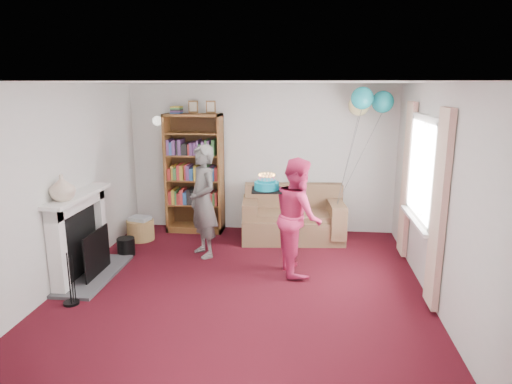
# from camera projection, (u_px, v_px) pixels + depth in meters

# --- Properties ---
(ground) EXTENTS (5.00, 5.00, 0.00)m
(ground) POSITION_uv_depth(u_px,v_px,m) (241.00, 290.00, 5.64)
(ground) COLOR black
(ground) RESTS_ON ground
(wall_back) EXTENTS (4.50, 0.02, 2.50)m
(wall_back) POSITION_uv_depth(u_px,v_px,m) (261.00, 158.00, 7.78)
(wall_back) COLOR silver
(wall_back) RESTS_ON ground
(wall_left) EXTENTS (0.02, 5.00, 2.50)m
(wall_left) POSITION_uv_depth(u_px,v_px,m) (58.00, 187.00, 5.59)
(wall_left) COLOR silver
(wall_left) RESTS_ON ground
(wall_right) EXTENTS (0.02, 5.00, 2.50)m
(wall_right) POSITION_uv_depth(u_px,v_px,m) (440.00, 197.00, 5.11)
(wall_right) COLOR silver
(wall_right) RESTS_ON ground
(ceiling) EXTENTS (4.50, 5.00, 0.01)m
(ceiling) POSITION_uv_depth(u_px,v_px,m) (239.00, 82.00, 5.06)
(ceiling) COLOR white
(ceiling) RESTS_ON wall_back
(fireplace) EXTENTS (0.55, 1.80, 1.12)m
(fireplace) POSITION_uv_depth(u_px,v_px,m) (84.00, 240.00, 5.93)
(fireplace) COLOR #3F3F42
(fireplace) RESTS_ON ground
(window_bay) EXTENTS (0.14, 2.02, 2.20)m
(window_bay) POSITION_uv_depth(u_px,v_px,m) (421.00, 189.00, 5.70)
(window_bay) COLOR white
(window_bay) RESTS_ON ground
(wall_sconce) EXTENTS (0.16, 0.23, 0.16)m
(wall_sconce) POSITION_uv_depth(u_px,v_px,m) (157.00, 121.00, 7.68)
(wall_sconce) COLOR gold
(wall_sconce) RESTS_ON ground
(bookcase) EXTENTS (0.95, 0.42, 2.22)m
(bookcase) POSITION_uv_depth(u_px,v_px,m) (195.00, 175.00, 7.76)
(bookcase) COLOR #472B14
(bookcase) RESTS_ON ground
(sofa) EXTENTS (1.63, 0.86, 0.86)m
(sofa) POSITION_uv_depth(u_px,v_px,m) (293.00, 219.00, 7.50)
(sofa) COLOR brown
(sofa) RESTS_ON ground
(wicker_basket) EXTENTS (0.44, 0.44, 0.39)m
(wicker_basket) POSITION_uv_depth(u_px,v_px,m) (141.00, 229.00, 7.44)
(wicker_basket) COLOR #A8864E
(wicker_basket) RESTS_ON ground
(person_striped) EXTENTS (0.68, 0.72, 1.65)m
(person_striped) POSITION_uv_depth(u_px,v_px,m) (203.00, 201.00, 6.62)
(person_striped) COLOR black
(person_striped) RESTS_ON ground
(person_magenta) EXTENTS (0.76, 0.88, 1.56)m
(person_magenta) POSITION_uv_depth(u_px,v_px,m) (298.00, 216.00, 6.04)
(person_magenta) COLOR #CB2859
(person_magenta) RESTS_ON ground
(birthday_cake) EXTENTS (0.39, 0.39, 0.22)m
(birthday_cake) POSITION_uv_depth(u_px,v_px,m) (267.00, 186.00, 6.03)
(birthday_cake) COLOR black
(birthday_cake) RESTS_ON ground
(balloons) EXTENTS (0.81, 0.72, 1.79)m
(balloons) POSITION_uv_depth(u_px,v_px,m) (368.00, 102.00, 6.94)
(balloons) COLOR #3F3F3F
(balloons) RESTS_ON ground
(mantel_vase) EXTENTS (0.36, 0.36, 0.31)m
(mantel_vase) POSITION_uv_depth(u_px,v_px,m) (62.00, 188.00, 5.42)
(mantel_vase) COLOR beige
(mantel_vase) RESTS_ON fireplace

